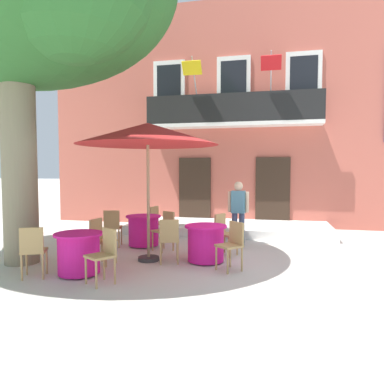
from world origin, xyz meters
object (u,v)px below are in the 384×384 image
object	(u,v)px
cafe_chair_near_tree_1	(232,242)
cafe_table_middle	(79,253)
cafe_chair_near_tree_0	(169,238)
cafe_table_front	(143,230)
cafe_chair_front_2	(112,225)
cafe_table_near_tree	(206,243)
cafe_chair_front_0	(165,228)
cafe_chair_front_1	(157,221)
cafe_chair_middle_2	(100,238)
cafe_umbrella	(148,135)
cafe_chair_middle_1	(104,252)
pedestrian_mid_plaza	(238,209)
cafe_chair_middle_0	(33,248)
cafe_chair_near_tree_2	(224,231)

from	to	relation	value
cafe_chair_near_tree_1	cafe_table_middle	bearing A→B (deg)	-161.29
cafe_chair_near_tree_0	cafe_table_front	world-z (taller)	cafe_chair_near_tree_0
cafe_chair_front_2	cafe_table_near_tree	bearing A→B (deg)	-20.29
cafe_chair_front_0	cafe_chair_front_1	bearing A→B (deg)	116.85
cafe_chair_front_2	cafe_chair_middle_2	bearing A→B (deg)	-73.19
cafe_chair_near_tree_0	cafe_chair_front_2	xyz separation A→B (m)	(-1.80, 1.22, 0.00)
cafe_umbrella	cafe_chair_middle_1	bearing A→B (deg)	-97.95
cafe_chair_middle_1	pedestrian_mid_plaza	size ratio (longest dim) A/B	0.57
cafe_chair_near_tree_0	pedestrian_mid_plaza	world-z (taller)	pedestrian_mid_plaza
cafe_table_middle	cafe_chair_middle_1	xyz separation A→B (m)	(0.67, -0.35, 0.14)
cafe_chair_front_0	cafe_umbrella	bearing A→B (deg)	-93.88
cafe_chair_front_1	cafe_chair_front_2	bearing A→B (deg)	-129.69
cafe_chair_middle_0	pedestrian_mid_plaza	distance (m)	4.85
cafe_table_middle	cafe_chair_front_1	world-z (taller)	cafe_chair_front_1
cafe_chair_near_tree_1	cafe_chair_middle_1	distance (m)	2.35
cafe_chair_front_0	cafe_chair_front_1	size ratio (longest dim) A/B	1.00
cafe_chair_near_tree_0	cafe_chair_near_tree_1	bearing A→B (deg)	-7.73
cafe_chair_middle_2	cafe_chair_front_0	bearing A→B (deg)	57.75
cafe_table_front	cafe_table_near_tree	bearing A→B (deg)	-33.38
cafe_chair_middle_2	cafe_umbrella	bearing A→B (deg)	29.01
cafe_table_middle	pedestrian_mid_plaza	xyz separation A→B (m)	(2.56, 3.23, 0.51)
cafe_table_front	cafe_umbrella	world-z (taller)	cafe_umbrella
cafe_table_front	cafe_chair_front_0	distance (m)	0.77
cafe_table_near_tree	cafe_chair_front_1	xyz separation A→B (m)	(-1.67, 1.92, 0.14)
cafe_chair_front_1	cafe_chair_near_tree_0	bearing A→B (deg)	-66.27
cafe_chair_front_0	cafe_chair_middle_0	bearing A→B (deg)	-121.85
cafe_table_middle	cafe_chair_front_0	world-z (taller)	cafe_chair_front_0
cafe_chair_near_tree_0	cafe_chair_near_tree_2	distance (m)	1.39
cafe_chair_near_tree_2	cafe_chair_middle_0	world-z (taller)	same
cafe_umbrella	cafe_table_near_tree	bearing A→B (deg)	7.02
cafe_chair_near_tree_1	cafe_umbrella	size ratio (longest dim) A/B	0.31
cafe_chair_near_tree_0	cafe_table_middle	bearing A→B (deg)	-141.98
cafe_chair_front_2	pedestrian_mid_plaza	bearing A→B (deg)	17.36
cafe_table_near_tree	cafe_table_front	world-z (taller)	same
cafe_chair_middle_2	pedestrian_mid_plaza	distance (m)	3.55
cafe_chair_middle_0	cafe_chair_front_2	bearing A→B (deg)	85.18
cafe_chair_near_tree_0	cafe_chair_middle_0	size ratio (longest dim) A/B	1.00
cafe_chair_near_tree_1	cafe_umbrella	xyz separation A→B (m)	(-1.78, 0.32, 2.08)
cafe_table_front	cafe_umbrella	xyz separation A→B (m)	(0.60, -1.32, 2.22)
cafe_chair_near_tree_2	pedestrian_mid_plaza	distance (m)	1.23
cafe_table_middle	cafe_chair_front_1	distance (m)	3.32
cafe_chair_near_tree_1	cafe_umbrella	world-z (taller)	cafe_umbrella
cafe_chair_front_0	cafe_chair_front_2	xyz separation A→B (m)	(-1.38, 0.09, 0.00)
cafe_chair_front_2	cafe_chair_middle_0	bearing A→B (deg)	-94.82
cafe_table_near_tree	cafe_chair_middle_0	xyz separation A→B (m)	(-2.72, -1.75, 0.14)
cafe_chair_near_tree_1	cafe_chair_front_2	bearing A→B (deg)	155.78
cafe_chair_front_2	pedestrian_mid_plaza	size ratio (longest dim) A/B	0.57
cafe_chair_middle_1	cafe_chair_front_1	distance (m)	3.65
cafe_chair_front_0	cafe_chair_front_1	distance (m)	1.22
cafe_table_front	pedestrian_mid_plaza	size ratio (longest dim) A/B	0.54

